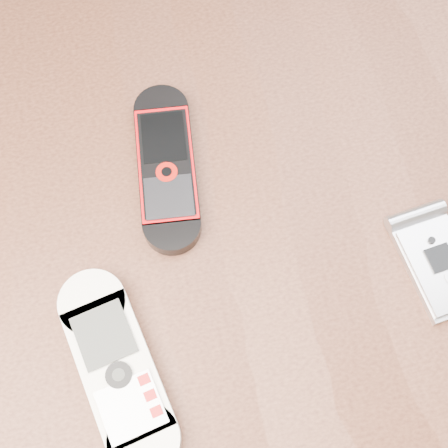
# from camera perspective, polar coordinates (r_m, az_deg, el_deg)

# --- Properties ---
(ground) EXTENTS (4.00, 4.00, 0.00)m
(ground) POSITION_cam_1_polar(r_m,az_deg,el_deg) (1.23, -0.23, -13.27)
(ground) COLOR #472B19
(ground) RESTS_ON ground
(table) EXTENTS (1.20, 0.80, 0.75)m
(table) POSITION_cam_1_polar(r_m,az_deg,el_deg) (0.60, -0.47, -4.20)
(table) COLOR black
(table) RESTS_ON ground
(nokia_white) EXTENTS (0.08, 0.16, 0.02)m
(nokia_white) POSITION_cam_1_polar(r_m,az_deg,el_deg) (0.47, -9.70, -12.94)
(nokia_white) COLOR silver
(nokia_white) RESTS_ON table
(nokia_black_red) EXTENTS (0.06, 0.15, 0.02)m
(nokia_black_red) POSITION_cam_1_polar(r_m,az_deg,el_deg) (0.51, -5.28, 5.29)
(nokia_black_red) COLOR black
(nokia_black_red) RESTS_ON table
(motorola_razr) EXTENTS (0.06, 0.10, 0.01)m
(motorola_razr) POSITION_cam_1_polar(r_m,az_deg,el_deg) (0.51, 19.11, -3.44)
(motorola_razr) COLOR #B5B5BA
(motorola_razr) RESTS_ON table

